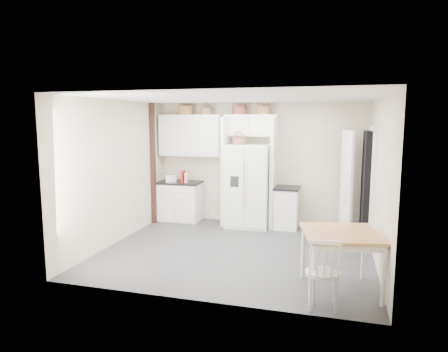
% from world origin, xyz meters
% --- Properties ---
extents(floor, '(4.50, 4.50, 0.00)m').
position_xyz_m(floor, '(0.00, 0.00, 0.00)').
color(floor, '#43444B').
rests_on(floor, ground).
extents(ceiling, '(4.50, 4.50, 0.00)m').
position_xyz_m(ceiling, '(0.00, 0.00, 2.60)').
color(ceiling, white).
rests_on(ceiling, wall_back).
extents(wall_back, '(4.50, 0.00, 4.50)m').
position_xyz_m(wall_back, '(0.00, 2.00, 1.30)').
color(wall_back, beige).
rests_on(wall_back, floor).
extents(wall_left, '(0.00, 4.00, 4.00)m').
position_xyz_m(wall_left, '(-2.25, 0.00, 1.30)').
color(wall_left, beige).
rests_on(wall_left, floor).
extents(wall_right, '(0.00, 4.00, 4.00)m').
position_xyz_m(wall_right, '(2.25, 0.00, 1.30)').
color(wall_right, beige).
rests_on(wall_right, floor).
extents(refrigerator, '(0.90, 0.72, 1.74)m').
position_xyz_m(refrigerator, '(-0.15, 1.62, 0.87)').
color(refrigerator, white).
rests_on(refrigerator, floor).
extents(base_cab_left, '(0.91, 0.57, 0.84)m').
position_xyz_m(base_cab_left, '(-1.74, 1.70, 0.42)').
color(base_cab_left, white).
rests_on(base_cab_left, floor).
extents(base_cab_right, '(0.47, 0.56, 0.83)m').
position_xyz_m(base_cab_right, '(0.64, 1.70, 0.41)').
color(base_cab_right, white).
rests_on(base_cab_right, floor).
extents(dining_table, '(1.15, 1.15, 0.80)m').
position_xyz_m(dining_table, '(1.70, -1.22, 0.40)').
color(dining_table, '#94633A').
rests_on(dining_table, floor).
extents(windsor_chair, '(0.45, 0.41, 0.86)m').
position_xyz_m(windsor_chair, '(1.50, -1.75, 0.43)').
color(windsor_chair, white).
rests_on(windsor_chair, floor).
extents(counter_left, '(0.95, 0.61, 0.04)m').
position_xyz_m(counter_left, '(-1.74, 1.70, 0.86)').
color(counter_left, black).
rests_on(counter_left, base_cab_left).
extents(counter_right, '(0.51, 0.60, 0.04)m').
position_xyz_m(counter_right, '(0.64, 1.70, 0.85)').
color(counter_right, black).
rests_on(counter_right, base_cab_right).
extents(toaster, '(0.26, 0.19, 0.16)m').
position_xyz_m(toaster, '(-1.89, 1.61, 0.96)').
color(toaster, silver).
rests_on(toaster, counter_left).
extents(cookbook_red, '(0.04, 0.18, 0.26)m').
position_xyz_m(cookbook_red, '(-1.61, 1.62, 1.01)').
color(cookbook_red, '#A31E0A').
rests_on(cookbook_red, counter_left).
extents(cookbook_cream, '(0.04, 0.14, 0.21)m').
position_xyz_m(cookbook_cream, '(-1.54, 1.62, 0.99)').
color(cookbook_cream, '#F8E2C7').
rests_on(cookbook_cream, counter_left).
extents(basket_upper_b, '(0.33, 0.33, 0.19)m').
position_xyz_m(basket_upper_b, '(-1.62, 1.83, 2.45)').
color(basket_upper_b, brown).
rests_on(basket_upper_b, upper_cabinet).
extents(basket_upper_c, '(0.25, 0.25, 0.14)m').
position_xyz_m(basket_upper_c, '(-1.14, 1.83, 2.42)').
color(basket_upper_c, brown).
rests_on(basket_upper_c, upper_cabinet).
extents(basket_bridge_a, '(0.31, 0.31, 0.17)m').
position_xyz_m(basket_bridge_a, '(-0.41, 1.83, 2.44)').
color(basket_bridge_a, '#59331B').
rests_on(basket_bridge_a, bridge_cabinet).
extents(basket_bridge_b, '(0.29, 0.29, 0.17)m').
position_xyz_m(basket_bridge_b, '(0.10, 1.83, 2.43)').
color(basket_bridge_b, brown).
rests_on(basket_bridge_b, bridge_cabinet).
extents(basket_fridge_a, '(0.26, 0.26, 0.14)m').
position_xyz_m(basket_fridge_a, '(-0.34, 1.52, 1.81)').
color(basket_fridge_a, '#59331B').
rests_on(basket_fridge_a, refrigerator).
extents(upper_cabinet, '(1.40, 0.34, 0.90)m').
position_xyz_m(upper_cabinet, '(-1.50, 1.83, 1.90)').
color(upper_cabinet, white).
rests_on(upper_cabinet, wall_back).
extents(bridge_cabinet, '(1.12, 0.34, 0.45)m').
position_xyz_m(bridge_cabinet, '(-0.15, 1.83, 2.12)').
color(bridge_cabinet, white).
rests_on(bridge_cabinet, wall_back).
extents(fridge_panel_left, '(0.08, 0.60, 2.30)m').
position_xyz_m(fridge_panel_left, '(-0.66, 1.70, 1.15)').
color(fridge_panel_left, white).
rests_on(fridge_panel_left, floor).
extents(fridge_panel_right, '(0.08, 0.60, 2.30)m').
position_xyz_m(fridge_panel_right, '(0.36, 1.70, 1.15)').
color(fridge_panel_right, white).
rests_on(fridge_panel_right, floor).
extents(trim_post, '(0.09, 0.09, 2.60)m').
position_xyz_m(trim_post, '(-2.20, 1.35, 1.30)').
color(trim_post, black).
rests_on(trim_post, floor).
extents(doorway_void, '(0.18, 0.85, 2.05)m').
position_xyz_m(doorway_void, '(2.16, 1.00, 1.02)').
color(doorway_void, black).
rests_on(doorway_void, floor).
extents(door_slab, '(0.21, 0.79, 2.05)m').
position_xyz_m(door_slab, '(1.80, 1.33, 1.02)').
color(door_slab, white).
rests_on(door_slab, floor).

